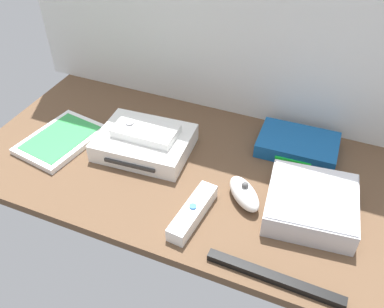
{
  "coord_description": "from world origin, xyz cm",
  "views": [
    {
      "loc": [
        26.2,
        -62.84,
        62.38
      ],
      "look_at": [
        0.0,
        0.0,
        4.0
      ],
      "focal_mm": 38.6,
      "sensor_mm": 36.0,
      "label": 1
    }
  ],
  "objects_px": {
    "remote_nunchuk": "(244,194)",
    "remote_classic_pad": "(146,131)",
    "game_case": "(61,140)",
    "sensor_bar": "(274,278)",
    "game_console": "(145,143)",
    "mini_computer": "(311,204)",
    "remote_wand": "(193,212)",
    "network_router": "(298,145)"
  },
  "relations": [
    {
      "from": "mini_computer",
      "to": "remote_wand",
      "type": "xyz_separation_m",
      "value": [
        -0.21,
        -0.1,
        -0.01
      ]
    },
    {
      "from": "network_router",
      "to": "remote_classic_pad",
      "type": "height_order",
      "value": "remote_classic_pad"
    },
    {
      "from": "game_console",
      "to": "sensor_bar",
      "type": "height_order",
      "value": "game_console"
    },
    {
      "from": "mini_computer",
      "to": "remote_classic_pad",
      "type": "xyz_separation_m",
      "value": [
        -0.39,
        0.05,
        0.03
      ]
    },
    {
      "from": "remote_nunchuk",
      "to": "remote_classic_pad",
      "type": "bearing_deg",
      "value": 120.88
    },
    {
      "from": "game_case",
      "to": "remote_nunchuk",
      "type": "distance_m",
      "value": 0.46
    },
    {
      "from": "remote_nunchuk",
      "to": "sensor_bar",
      "type": "bearing_deg",
      "value": -100.71
    },
    {
      "from": "game_case",
      "to": "remote_wand",
      "type": "xyz_separation_m",
      "value": [
        0.38,
        -0.1,
        0.01
      ]
    },
    {
      "from": "game_console",
      "to": "network_router",
      "type": "distance_m",
      "value": 0.36
    },
    {
      "from": "remote_wand",
      "to": "game_case",
      "type": "bearing_deg",
      "value": 171.34
    },
    {
      "from": "remote_wand",
      "to": "sensor_bar",
      "type": "height_order",
      "value": "remote_wand"
    },
    {
      "from": "mini_computer",
      "to": "game_case",
      "type": "height_order",
      "value": "mini_computer"
    },
    {
      "from": "remote_classic_pad",
      "to": "sensor_bar",
      "type": "height_order",
      "value": "remote_classic_pad"
    },
    {
      "from": "game_case",
      "to": "remote_nunchuk",
      "type": "relative_size",
      "value": 2.04
    },
    {
      "from": "remote_nunchuk",
      "to": "sensor_bar",
      "type": "distance_m",
      "value": 0.19
    },
    {
      "from": "mini_computer",
      "to": "game_case",
      "type": "distance_m",
      "value": 0.59
    },
    {
      "from": "mini_computer",
      "to": "remote_classic_pad",
      "type": "height_order",
      "value": "remote_classic_pad"
    },
    {
      "from": "remote_wand",
      "to": "sensor_bar",
      "type": "distance_m",
      "value": 0.2
    },
    {
      "from": "remote_classic_pad",
      "to": "sensor_bar",
      "type": "distance_m",
      "value": 0.43
    },
    {
      "from": "remote_classic_pad",
      "to": "remote_nunchuk",
      "type": "bearing_deg",
      "value": -16.36
    },
    {
      "from": "remote_nunchuk",
      "to": "network_router",
      "type": "bearing_deg",
      "value": 27.67
    },
    {
      "from": "mini_computer",
      "to": "game_case",
      "type": "bearing_deg",
      "value": -179.67
    },
    {
      "from": "game_case",
      "to": "sensor_bar",
      "type": "height_order",
      "value": "game_case"
    },
    {
      "from": "game_case",
      "to": "network_router",
      "type": "distance_m",
      "value": 0.56
    },
    {
      "from": "game_console",
      "to": "game_case",
      "type": "xyz_separation_m",
      "value": [
        -0.2,
        -0.05,
        -0.01
      ]
    },
    {
      "from": "sensor_bar",
      "to": "remote_nunchuk",
      "type": "bearing_deg",
      "value": 124.29
    },
    {
      "from": "game_case",
      "to": "remote_wand",
      "type": "height_order",
      "value": "remote_wand"
    },
    {
      "from": "game_case",
      "to": "remote_nunchuk",
      "type": "xyz_separation_m",
      "value": [
        0.46,
        -0.01,
        0.01
      ]
    },
    {
      "from": "mini_computer",
      "to": "remote_nunchuk",
      "type": "height_order",
      "value": "mini_computer"
    },
    {
      "from": "game_console",
      "to": "mini_computer",
      "type": "distance_m",
      "value": 0.39
    },
    {
      "from": "sensor_bar",
      "to": "game_console",
      "type": "bearing_deg",
      "value": 149.58
    },
    {
      "from": "network_router",
      "to": "remote_nunchuk",
      "type": "relative_size",
      "value": 1.79
    },
    {
      "from": "game_console",
      "to": "mini_computer",
      "type": "xyz_separation_m",
      "value": [
        0.39,
        -0.05,
        0.0
      ]
    },
    {
      "from": "game_case",
      "to": "remote_classic_pad",
      "type": "relative_size",
      "value": 1.44
    },
    {
      "from": "mini_computer",
      "to": "game_console",
      "type": "bearing_deg",
      "value": 173.04
    },
    {
      "from": "game_console",
      "to": "remote_classic_pad",
      "type": "height_order",
      "value": "remote_classic_pad"
    },
    {
      "from": "game_console",
      "to": "remote_wand",
      "type": "bearing_deg",
      "value": -42.93
    },
    {
      "from": "remote_classic_pad",
      "to": "mini_computer",
      "type": "bearing_deg",
      "value": -8.72
    },
    {
      "from": "remote_nunchuk",
      "to": "remote_classic_pad",
      "type": "xyz_separation_m",
      "value": [
        -0.26,
        0.07,
        0.03
      ]
    },
    {
      "from": "mini_computer",
      "to": "remote_classic_pad",
      "type": "bearing_deg",
      "value": 172.3
    },
    {
      "from": "remote_wand",
      "to": "remote_classic_pad",
      "type": "bearing_deg",
      "value": 145.21
    },
    {
      "from": "remote_wand",
      "to": "remote_classic_pad",
      "type": "xyz_separation_m",
      "value": [
        -0.18,
        0.15,
        0.04
      ]
    }
  ]
}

